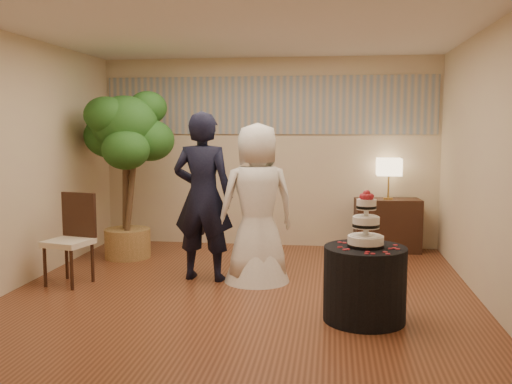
# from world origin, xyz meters

# --- Properties ---
(floor) EXTENTS (5.00, 5.00, 0.00)m
(floor) POSITION_xyz_m (0.00, 0.00, 0.00)
(floor) COLOR brown
(floor) RESTS_ON ground
(ceiling) EXTENTS (5.00, 5.00, 0.00)m
(ceiling) POSITION_xyz_m (0.00, 0.00, 2.80)
(ceiling) COLOR white
(ceiling) RESTS_ON wall_back
(wall_back) EXTENTS (5.00, 0.06, 2.80)m
(wall_back) POSITION_xyz_m (0.00, 2.50, 1.40)
(wall_back) COLOR beige
(wall_back) RESTS_ON ground
(wall_front) EXTENTS (5.00, 0.06, 2.80)m
(wall_front) POSITION_xyz_m (0.00, -2.50, 1.40)
(wall_front) COLOR beige
(wall_front) RESTS_ON ground
(wall_left) EXTENTS (0.06, 5.00, 2.80)m
(wall_left) POSITION_xyz_m (-2.50, 0.00, 1.40)
(wall_left) COLOR beige
(wall_left) RESTS_ON ground
(wall_right) EXTENTS (0.06, 5.00, 2.80)m
(wall_right) POSITION_xyz_m (2.50, 0.00, 1.40)
(wall_right) COLOR beige
(wall_right) RESTS_ON ground
(mural_border) EXTENTS (4.90, 0.02, 0.85)m
(mural_border) POSITION_xyz_m (0.00, 2.48, 2.10)
(mural_border) COLOR #9F9E97
(mural_border) RESTS_ON wall_back
(groom) EXTENTS (0.76, 0.54, 1.96)m
(groom) POSITION_xyz_m (-0.53, 0.44, 0.98)
(groom) COLOR black
(groom) RESTS_ON floor
(bride) EXTENTS (1.13, 1.06, 1.83)m
(bride) POSITION_xyz_m (0.10, 0.45, 0.92)
(bride) COLOR white
(bride) RESTS_ON floor
(cake_table) EXTENTS (1.00, 1.00, 0.69)m
(cake_table) POSITION_xyz_m (1.27, -0.76, 0.35)
(cake_table) COLOR black
(cake_table) RESTS_ON floor
(wedding_cake) EXTENTS (0.34, 0.34, 0.53)m
(wedding_cake) POSITION_xyz_m (1.27, -0.76, 0.96)
(wedding_cake) COLOR white
(wedding_cake) RESTS_ON cake_table
(console) EXTENTS (0.95, 0.49, 0.76)m
(console) POSITION_xyz_m (1.75, 2.25, 0.38)
(console) COLOR black
(console) RESTS_ON floor
(table_lamp) EXTENTS (0.34, 0.34, 0.58)m
(table_lamp) POSITION_xyz_m (1.75, 2.25, 1.05)
(table_lamp) COLOR beige
(table_lamp) RESTS_ON console
(ficus_tree) EXTENTS (1.56, 1.56, 2.32)m
(ficus_tree) POSITION_xyz_m (-1.81, 1.39, 1.16)
(ficus_tree) COLOR #24581C
(ficus_tree) RESTS_ON floor
(side_chair) EXTENTS (0.57, 0.59, 1.03)m
(side_chair) POSITION_xyz_m (-2.00, 0.02, 0.52)
(side_chair) COLOR black
(side_chair) RESTS_ON floor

